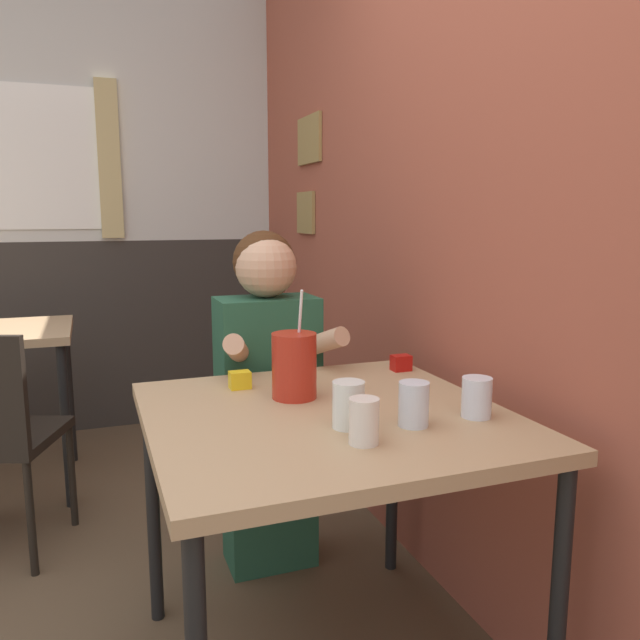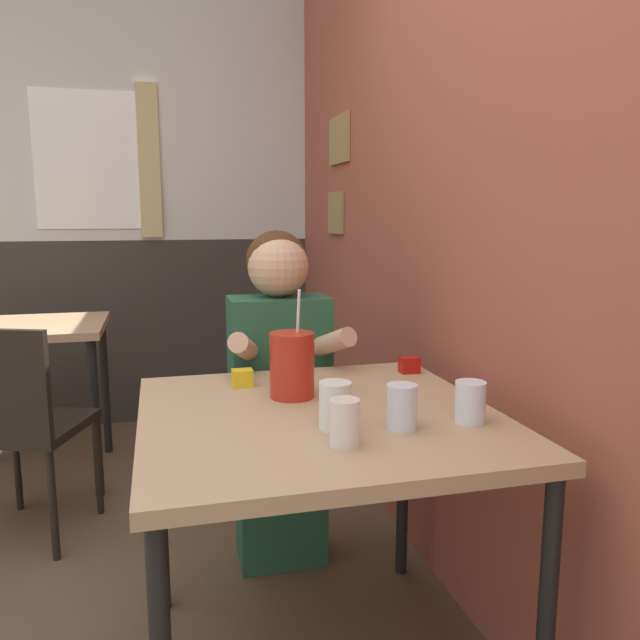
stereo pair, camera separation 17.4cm
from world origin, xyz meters
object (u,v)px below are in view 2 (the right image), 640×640
object	(u,v)px
background_table	(33,347)
cocktail_pitcher	(292,365)
main_table	(319,437)
chair_near_window	(16,417)
person_seated	(280,391)

from	to	relation	value
background_table	cocktail_pitcher	xyz separation A→B (m)	(0.92, -1.45, 0.20)
main_table	cocktail_pitcher	distance (m)	0.22
chair_near_window	cocktail_pitcher	bearing A→B (deg)	-22.54
person_seated	cocktail_pitcher	size ratio (longest dim) A/B	4.00
background_table	person_seated	world-z (taller)	person_seated
main_table	person_seated	bearing A→B (deg)	88.73
main_table	background_table	xyz separation A→B (m)	(-0.96, 1.60, -0.04)
background_table	chair_near_window	xyz separation A→B (m)	(0.04, -0.63, -0.14)
chair_near_window	person_seated	world-z (taller)	person_seated
main_table	background_table	bearing A→B (deg)	121.05
background_table	cocktail_pitcher	bearing A→B (deg)	-57.55
cocktail_pitcher	main_table	bearing A→B (deg)	-75.20
background_table	person_seated	distance (m)	1.39
main_table	chair_near_window	xyz separation A→B (m)	(-0.92, 0.97, -0.18)
main_table	background_table	size ratio (longest dim) A/B	1.21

